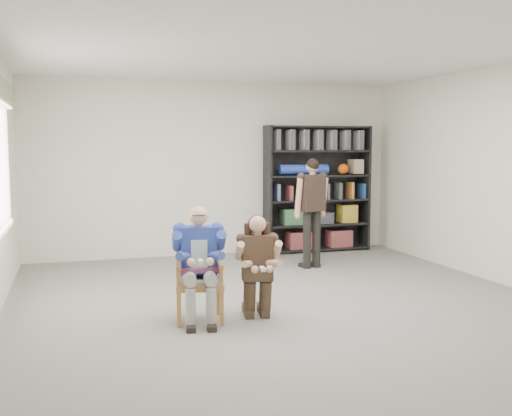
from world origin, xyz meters
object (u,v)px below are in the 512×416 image
object	(u,v)px
seated_man	(199,264)
bookshelf	(317,189)
kneeling_woman	(258,267)
standing_man	(312,213)
armchair	(199,277)

from	to	relation	value
seated_man	bookshelf	size ratio (longest dim) A/B	0.56
kneeling_woman	bookshelf	distance (m)	4.18
bookshelf	seated_man	bearing A→B (deg)	-128.51
bookshelf	standing_man	bearing A→B (deg)	-115.90
armchair	bookshelf	distance (m)	4.42
bookshelf	kneeling_woman	bearing A→B (deg)	-121.19
kneeling_woman	standing_man	bearing A→B (deg)	64.93
kneeling_woman	standing_man	distance (m)	2.74
armchair	kneeling_woman	bearing A→B (deg)	-2.79
seated_man	bookshelf	xyz separation A→B (m)	(2.73, 3.43, 0.46)
kneeling_woman	armchair	bearing A→B (deg)	177.21
armchair	kneeling_woman	xyz separation A→B (m)	(0.58, -0.12, 0.09)
seated_man	kneeling_woman	xyz separation A→B (m)	(0.58, -0.12, -0.05)
seated_man	kneeling_woman	size ratio (longest dim) A/B	1.09
kneeling_woman	standing_man	size ratio (longest dim) A/B	0.67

